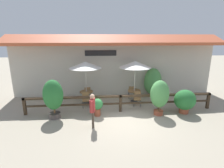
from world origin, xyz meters
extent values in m
plane|color=#9E937F|center=(0.00, 0.00, 0.00)|extent=(60.00, 60.00, 0.00)
cube|color=#BCB7A8|center=(0.00, 4.20, 1.80)|extent=(14.00, 0.40, 3.60)
cube|color=#B25133|center=(0.00, 3.65, 3.88)|extent=(14.28, 1.48, 0.70)
cube|color=black|center=(-0.98, 3.97, 3.00)|extent=(2.12, 0.04, 0.37)
cube|color=#3D2D1E|center=(0.00, 1.05, 0.89)|extent=(10.40, 0.14, 0.11)
cube|color=#3D2D1E|center=(0.00, 1.05, 0.47)|extent=(10.40, 0.10, 0.09)
cube|color=#3D2D1E|center=(-5.13, 1.05, 0.47)|extent=(0.14, 0.14, 0.95)
cube|color=#3D2D1E|center=(0.00, 1.05, 0.47)|extent=(0.14, 0.14, 0.95)
cube|color=#3D2D1E|center=(5.13, 1.05, 0.47)|extent=(0.14, 0.14, 0.95)
cylinder|color=#B7B2A8|center=(-1.95, 2.58, 1.14)|extent=(0.06, 0.06, 2.29)
cone|color=silver|center=(-1.95, 2.58, 2.43)|extent=(1.98, 1.98, 0.39)
sphere|color=#B2ADA3|center=(-1.95, 2.58, 2.62)|extent=(0.07, 0.07, 0.07)
cylinder|color=brown|center=(-1.95, 2.58, 0.74)|extent=(0.83, 0.83, 0.05)
cylinder|color=#333333|center=(-1.95, 2.58, 0.36)|extent=(0.07, 0.07, 0.71)
cylinder|color=#333333|center=(-1.95, 2.58, 0.01)|extent=(0.46, 0.46, 0.03)
cube|color=olive|center=(-1.95, 1.85, 0.43)|extent=(0.46, 0.46, 0.05)
cube|color=olive|center=(-1.97, 2.04, 0.66)|extent=(0.40, 0.08, 0.40)
cylinder|color=#2D2D2D|center=(-2.12, 1.64, 0.20)|extent=(0.04, 0.04, 0.41)
cylinder|color=#2D2D2D|center=(-1.74, 1.69, 0.20)|extent=(0.04, 0.04, 0.41)
cylinder|color=#2D2D2D|center=(-2.16, 2.02, 0.20)|extent=(0.04, 0.04, 0.41)
cylinder|color=#2D2D2D|center=(-1.78, 2.06, 0.20)|extent=(0.04, 0.04, 0.41)
cube|color=olive|center=(-1.95, 3.30, 0.43)|extent=(0.51, 0.51, 0.05)
cube|color=olive|center=(-1.91, 3.12, 0.66)|extent=(0.40, 0.13, 0.40)
cylinder|color=#2D2D2D|center=(-1.82, 3.53, 0.20)|extent=(0.04, 0.04, 0.41)
cylinder|color=#2D2D2D|center=(-2.19, 3.44, 0.20)|extent=(0.04, 0.04, 0.41)
cylinder|color=#2D2D2D|center=(-1.72, 3.17, 0.20)|extent=(0.04, 0.04, 0.41)
cylinder|color=#2D2D2D|center=(-2.09, 3.07, 0.20)|extent=(0.04, 0.04, 0.41)
cylinder|color=#B7B2A8|center=(1.09, 2.53, 1.14)|extent=(0.06, 0.06, 2.29)
cone|color=silver|center=(1.09, 2.53, 2.43)|extent=(1.98, 1.98, 0.39)
sphere|color=#B2ADA3|center=(1.09, 2.53, 2.62)|extent=(0.07, 0.07, 0.07)
cylinder|color=brown|center=(1.09, 2.53, 0.74)|extent=(0.83, 0.83, 0.05)
cylinder|color=#333333|center=(1.09, 2.53, 0.36)|extent=(0.07, 0.07, 0.71)
cylinder|color=#333333|center=(1.09, 2.53, 0.01)|extent=(0.46, 0.46, 0.03)
cube|color=olive|center=(1.13, 1.78, 0.43)|extent=(0.51, 0.51, 0.05)
cube|color=olive|center=(1.17, 1.97, 0.66)|extent=(0.40, 0.13, 0.40)
cylinder|color=#2D2D2D|center=(0.90, 1.64, 0.20)|extent=(0.04, 0.04, 0.41)
cylinder|color=#2D2D2D|center=(1.27, 1.55, 0.20)|extent=(0.04, 0.04, 0.41)
cylinder|color=#2D2D2D|center=(0.99, 2.01, 0.20)|extent=(0.04, 0.04, 0.41)
cylinder|color=#2D2D2D|center=(1.36, 1.92, 0.20)|extent=(0.04, 0.04, 0.41)
cube|color=olive|center=(1.07, 3.28, 0.43)|extent=(0.47, 0.47, 0.05)
cube|color=olive|center=(1.05, 3.09, 0.66)|extent=(0.40, 0.09, 0.40)
cylinder|color=#2D2D2D|center=(1.28, 3.44, 0.20)|extent=(0.04, 0.04, 0.41)
cylinder|color=#2D2D2D|center=(0.91, 3.49, 0.20)|extent=(0.04, 0.04, 0.41)
cylinder|color=#2D2D2D|center=(1.23, 3.06, 0.20)|extent=(0.04, 0.04, 0.41)
cylinder|color=#2D2D2D|center=(0.86, 3.11, 0.20)|extent=(0.04, 0.04, 0.41)
cylinder|color=#564C47|center=(-3.46, 0.52, 0.14)|extent=(0.54, 0.54, 0.28)
cylinder|color=#564C47|center=(-3.46, 0.52, 0.26)|extent=(0.58, 0.58, 0.04)
cylinder|color=brown|center=(-3.46, 0.52, 0.51)|extent=(0.10, 0.10, 0.46)
ellipsoid|color=#287033|center=(-3.46, 0.52, 1.26)|extent=(1.00, 0.90, 1.54)
cylinder|color=#9E4C33|center=(3.45, 0.56, 0.14)|extent=(0.51, 0.51, 0.28)
cylinder|color=#9E4C33|center=(3.45, 0.56, 0.26)|extent=(0.55, 0.55, 0.04)
ellipsoid|color=#287033|center=(3.45, 0.56, 0.76)|extent=(1.15, 1.04, 1.11)
cylinder|color=#9E4C33|center=(-1.28, 0.61, 0.20)|extent=(0.33, 0.33, 0.40)
cylinder|color=#9E4C33|center=(-1.28, 0.61, 0.38)|extent=(0.35, 0.35, 0.04)
ellipsoid|color=#338442|center=(-1.28, 0.61, 0.65)|extent=(0.58, 0.52, 0.59)
cylinder|color=#9E4C33|center=(1.98, 0.45, 0.12)|extent=(0.47, 0.47, 0.24)
cylinder|color=#9E4C33|center=(1.98, 0.45, 0.22)|extent=(0.51, 0.51, 0.04)
cylinder|color=brown|center=(1.98, 0.45, 0.46)|extent=(0.09, 0.09, 0.44)
ellipsoid|color=#4C934C|center=(1.98, 0.45, 1.16)|extent=(0.98, 0.88, 1.46)
cylinder|color=#9E4C33|center=(2.60, 3.55, 0.12)|extent=(0.50, 0.50, 0.24)
cylinder|color=#9E4C33|center=(2.60, 3.55, 0.22)|extent=(0.54, 0.54, 0.04)
ellipsoid|color=#4C934C|center=(2.60, 3.55, 1.04)|extent=(1.20, 1.08, 1.88)
cylinder|color=#42382D|center=(-1.48, -0.53, 0.40)|extent=(0.09, 0.09, 0.81)
cylinder|color=#42382D|center=(-1.50, -0.69, 0.40)|extent=(0.09, 0.09, 0.81)
cube|color=#B23333|center=(-1.49, -0.61, 1.09)|extent=(0.24, 0.45, 0.57)
cylinder|color=#B23333|center=(-1.47, -0.36, 1.09)|extent=(0.07, 0.07, 0.54)
cylinder|color=#B23333|center=(-1.52, -0.86, 1.09)|extent=(0.07, 0.07, 0.54)
sphere|color=tan|center=(-1.49, -0.61, 1.50)|extent=(0.22, 0.22, 0.22)
camera|label=1|loc=(-1.26, -7.95, 4.03)|focal=28.00mm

